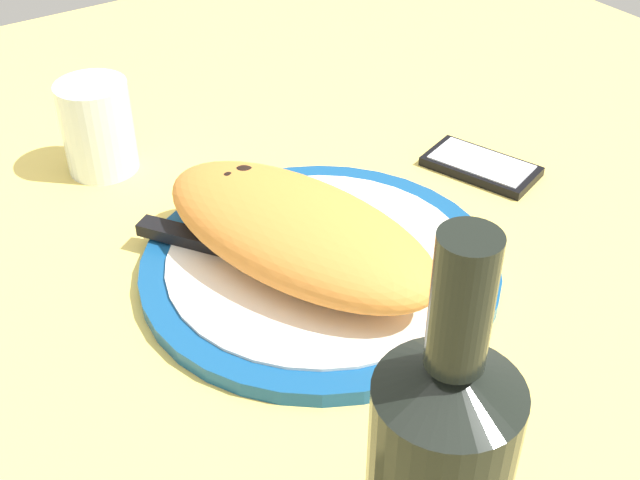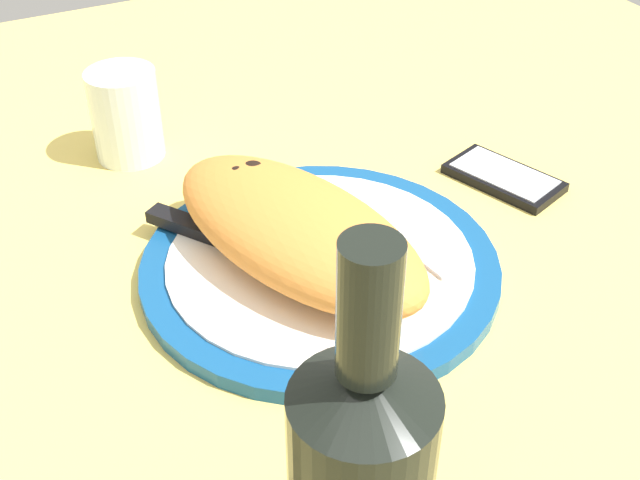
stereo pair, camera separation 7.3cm
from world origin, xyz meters
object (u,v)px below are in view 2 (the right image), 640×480
(smartphone, at_px, (504,177))
(water_glass, at_px, (126,119))
(plate, at_px, (320,265))
(knife, at_px, (220,237))
(calzone, at_px, (296,229))
(fork, at_px, (376,222))

(smartphone, relative_size, water_glass, 1.33)
(plate, relative_size, knife, 1.62)
(calzone, distance_m, fork, 0.10)
(plate, bearing_deg, calzone, 66.65)
(smartphone, height_order, water_glass, water_glass)
(water_glass, bearing_deg, smartphone, -125.13)
(knife, bearing_deg, calzone, -137.22)
(calzone, bearing_deg, plate, -113.35)
(fork, height_order, water_glass, water_glass)
(calzone, xyz_separation_m, fork, (0.01, -0.09, -0.03))
(plate, height_order, smartphone, plate)
(fork, xyz_separation_m, water_glass, (0.26, 0.16, 0.02))
(fork, bearing_deg, calzone, 98.65)
(knife, relative_size, water_glass, 2.01)
(fork, relative_size, water_glass, 1.68)
(water_glass, bearing_deg, fork, -148.08)
(calzone, bearing_deg, water_glass, 14.73)
(calzone, bearing_deg, knife, 42.78)
(fork, height_order, knife, knife)
(fork, bearing_deg, plate, 107.29)
(fork, distance_m, smartphone, 0.18)
(calzone, xyz_separation_m, knife, (0.06, 0.05, -0.03))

